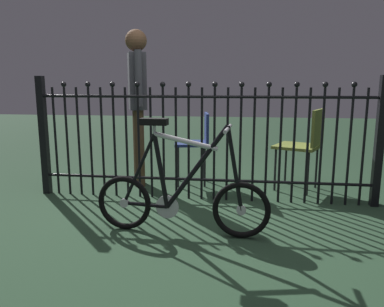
{
  "coord_description": "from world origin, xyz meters",
  "views": [
    {
      "loc": [
        0.37,
        -2.86,
        1.13
      ],
      "look_at": [
        -0.03,
        0.21,
        0.55
      ],
      "focal_mm": 34.9,
      "sensor_mm": 36.0,
      "label": 1
    }
  ],
  "objects_px": {
    "bicycle": "(181,195)",
    "person_visitor": "(137,94)",
    "chair_navy": "(197,140)",
    "chair_olive": "(305,141)"
  },
  "relations": [
    {
      "from": "chair_olive",
      "to": "person_visitor",
      "type": "xyz_separation_m",
      "value": [
        -1.81,
        -0.0,
        0.48
      ]
    },
    {
      "from": "bicycle",
      "to": "person_visitor",
      "type": "bearing_deg",
      "value": 117.43
    },
    {
      "from": "bicycle",
      "to": "person_visitor",
      "type": "xyz_separation_m",
      "value": [
        -0.69,
        1.33,
        0.72
      ]
    },
    {
      "from": "chair_navy",
      "to": "person_visitor",
      "type": "relative_size",
      "value": 0.48
    },
    {
      "from": "bicycle",
      "to": "chair_olive",
      "type": "xyz_separation_m",
      "value": [
        1.12,
        1.33,
        0.23
      ]
    },
    {
      "from": "chair_olive",
      "to": "person_visitor",
      "type": "height_order",
      "value": "person_visitor"
    },
    {
      "from": "chair_navy",
      "to": "person_visitor",
      "type": "distance_m",
      "value": 0.83
    },
    {
      "from": "bicycle",
      "to": "chair_olive",
      "type": "bearing_deg",
      "value": 50.04
    },
    {
      "from": "chair_navy",
      "to": "person_visitor",
      "type": "xyz_separation_m",
      "value": [
        -0.64,
        -0.13,
        0.51
      ]
    },
    {
      "from": "bicycle",
      "to": "chair_navy",
      "type": "relative_size",
      "value": 1.66
    }
  ]
}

